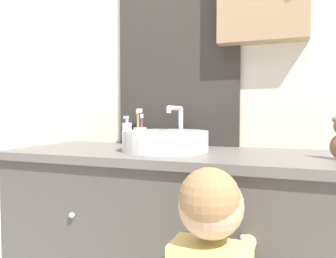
{
  "coord_description": "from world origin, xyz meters",
  "views": [
    {
      "loc": [
        0.48,
        -1.05,
        1.02
      ],
      "look_at": [
        -0.02,
        0.25,
        0.95
      ],
      "focal_mm": 35.0,
      "sensor_mm": 36.0,
      "label": 1
    }
  ],
  "objects": [
    {
      "name": "vanity_counter",
      "position": [
        0.0,
        0.3,
        0.43
      ],
      "size": [
        1.5,
        0.6,
        0.85
      ],
      "color": "#4C4742",
      "rests_on": "ground_plane"
    },
    {
      "name": "toothbrush_holder",
      "position": [
        -0.28,
        0.52,
        0.91
      ],
      "size": [
        0.07,
        0.07,
        0.19
      ],
      "color": "silver",
      "rests_on": "vanity_counter"
    },
    {
      "name": "sink_basin",
      "position": [
        -0.05,
        0.3,
        0.9
      ],
      "size": [
        0.38,
        0.43,
        0.2
      ],
      "color": "white",
      "rests_on": "vanity_counter"
    },
    {
      "name": "soap_dispenser",
      "position": [
        -0.37,
        0.54,
        0.91
      ],
      "size": [
        0.05,
        0.05,
        0.15
      ],
      "color": "white",
      "rests_on": "vanity_counter"
    },
    {
      "name": "wall_back",
      "position": [
        0.02,
        0.62,
        1.28
      ],
      "size": [
        3.2,
        0.18,
        2.5
      ],
      "color": "beige",
      "rests_on": "ground_plane"
    }
  ]
}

